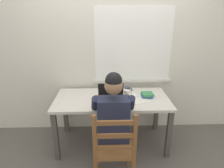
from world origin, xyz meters
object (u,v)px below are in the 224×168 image
desk (112,104)px  book_stack_main (147,95)px  coffee_mug_white (127,94)px  landscape_photo_print (104,93)px  seated_person (113,117)px  computer_mouse (130,101)px  coffee_mug_dark (127,90)px  laptop (111,98)px  wooden_chair (114,149)px

desk → book_stack_main: 0.49m
coffee_mug_white → landscape_photo_print: size_ratio=0.90×
coffee_mug_white → desk: bearing=-175.1°
desk → coffee_mug_white: coffee_mug_white is taller
desk → coffee_mug_white: (0.20, 0.02, 0.14)m
seated_person → computer_mouse: 0.39m
desk → landscape_photo_print: (-0.10, 0.19, 0.09)m
coffee_mug_white → coffee_mug_dark: bearing=80.9°
book_stack_main → landscape_photo_print: book_stack_main is taller
laptop → computer_mouse: (0.25, -0.02, -0.04)m
wooden_chair → coffee_mug_dark: 0.98m
laptop → seated_person: bearing=-87.3°
computer_mouse → book_stack_main: book_stack_main is taller
computer_mouse → laptop: bearing=174.2°
book_stack_main → laptop: bearing=-164.2°
desk → coffee_mug_dark: size_ratio=13.83×
wooden_chair → seated_person: bearing=90.0°
book_stack_main → computer_mouse: bearing=-146.4°
desk → coffee_mug_white: bearing=4.9°
desk → computer_mouse: size_ratio=15.24×
desk → book_stack_main: bearing=2.8°
wooden_chair → book_stack_main: bearing=57.5°
laptop → coffee_mug_dark: bearing=50.5°
seated_person → wooden_chair: size_ratio=1.33×
laptop → book_stack_main: (0.49, 0.14, -0.02)m
computer_mouse → book_stack_main: bearing=33.6°
desk → seated_person: seated_person is taller
seated_person → coffee_mug_white: size_ratio=10.49×
laptop → computer_mouse: bearing=-5.8°
seated_person → book_stack_main: (0.48, 0.47, 0.06)m
computer_mouse → coffee_mug_dark: 0.32m
coffee_mug_dark → book_stack_main: bearing=-31.9°
coffee_mug_white → laptop: bearing=-148.5°
desk → coffee_mug_dark: coffee_mug_dark is taller
desk → wooden_chair: wooden_chair is taller
desk → landscape_photo_print: landscape_photo_print is taller
laptop → landscape_photo_print: laptop is taller
seated_person → coffee_mug_white: 0.51m
wooden_chair → coffee_mug_white: 0.83m
desk → landscape_photo_print: size_ratio=11.72×
seated_person → wooden_chair: seated_person is taller
wooden_chair → coffee_mug_dark: wooden_chair is taller
desk → coffee_mug_dark: 0.32m
landscape_photo_print → coffee_mug_white: bearing=-48.3°
desk → seated_person: (-0.00, -0.45, 0.06)m
computer_mouse → coffee_mug_dark: (-0.00, 0.32, 0.03)m
computer_mouse → book_stack_main: 0.30m
computer_mouse → coffee_mug_white: size_ratio=0.85×
wooden_chair → desk: bearing=90.0°
coffee_mug_white → landscape_photo_print: coffee_mug_white is taller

